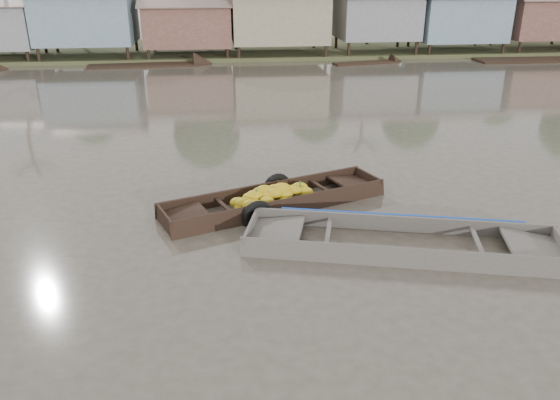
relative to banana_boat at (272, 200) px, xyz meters
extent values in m
plane|color=#484137|center=(0.73, -2.81, -0.18)|extent=(120.00, 120.00, 0.00)
cube|color=#384723|center=(0.73, 30.19, -0.18)|extent=(120.00, 12.00, 0.50)
cube|color=slate|center=(-9.77, 26.69, 2.52)|extent=(6.20, 5.20, 3.20)
cube|color=brown|center=(-3.07, 26.69, 2.02)|extent=(5.80, 4.60, 2.70)
cube|color=gray|center=(3.23, 26.69, 2.47)|extent=(6.50, 5.30, 3.30)
cube|color=slate|center=(10.23, 26.69, 2.42)|extent=(5.40, 4.70, 2.90)
cube|color=slate|center=(16.23, 26.69, 2.32)|extent=(6.00, 5.00, 3.10)
cube|color=brown|center=(22.73, 26.69, 2.27)|extent=(5.70, 4.90, 2.80)
cylinder|color=#473323|center=(-11.27, 31.19, 2.27)|extent=(0.28, 0.28, 4.90)
cylinder|color=#473323|center=(-2.27, 30.19, 2.97)|extent=(0.28, 0.28, 6.30)
cylinder|color=#473323|center=(6.73, 31.19, 2.44)|extent=(0.28, 0.28, 5.25)
cylinder|color=#473323|center=(14.73, 30.19, 2.62)|extent=(0.28, 0.28, 5.60)
cylinder|color=#473323|center=(22.73, 31.19, 2.09)|extent=(0.28, 0.28, 4.55)
cube|color=black|center=(0.08, 0.04, -0.26)|extent=(5.93, 3.15, 0.08)
cube|color=black|center=(-0.15, 0.64, -0.03)|extent=(5.70, 2.28, 0.56)
cube|color=black|center=(0.31, -0.56, -0.03)|extent=(5.70, 2.28, 0.56)
cube|color=black|center=(2.85, 1.09, -0.03)|extent=(0.52, 1.25, 0.53)
cube|color=black|center=(2.36, 0.90, 0.04)|extent=(1.36, 1.42, 0.20)
cube|color=black|center=(-2.68, -1.00, -0.03)|extent=(0.52, 1.25, 0.53)
cube|color=black|center=(-2.20, -0.82, 0.04)|extent=(1.36, 1.42, 0.20)
cube|color=black|center=(-1.24, -0.46, 0.09)|extent=(0.54, 1.21, 0.05)
cube|color=black|center=(1.40, 0.54, 0.09)|extent=(0.54, 1.21, 0.05)
ellipsoid|color=gold|center=(-0.49, -0.41, 0.08)|extent=(0.51, 0.43, 0.26)
ellipsoid|color=gold|center=(-0.17, -0.36, 0.15)|extent=(0.44, 0.37, 0.23)
ellipsoid|color=gold|center=(0.80, 0.56, 0.10)|extent=(0.56, 0.47, 0.29)
ellipsoid|color=gold|center=(0.60, 0.05, 0.22)|extent=(0.45, 0.38, 0.23)
ellipsoid|color=gold|center=(0.46, 0.12, 0.20)|extent=(0.52, 0.44, 0.27)
ellipsoid|color=gold|center=(0.21, 0.48, 0.08)|extent=(0.49, 0.42, 0.26)
ellipsoid|color=gold|center=(0.08, 0.14, 0.27)|extent=(0.44, 0.37, 0.23)
ellipsoid|color=gold|center=(-0.83, -0.36, -0.01)|extent=(0.44, 0.37, 0.23)
ellipsoid|color=gold|center=(-0.02, 0.15, 0.19)|extent=(0.54, 0.46, 0.28)
ellipsoid|color=gold|center=(-0.20, 0.08, 0.17)|extent=(0.50, 0.43, 0.26)
ellipsoid|color=gold|center=(-0.31, 0.23, 0.16)|extent=(0.45, 0.38, 0.24)
ellipsoid|color=gold|center=(0.19, -0.03, 0.20)|extent=(0.51, 0.43, 0.27)
ellipsoid|color=gold|center=(-0.52, -0.52, 0.03)|extent=(0.56, 0.48, 0.29)
ellipsoid|color=gold|center=(-0.11, -0.12, 0.20)|extent=(0.53, 0.45, 0.28)
ellipsoid|color=gold|center=(-0.45, -0.10, 0.19)|extent=(0.57, 0.48, 0.30)
ellipsoid|color=gold|center=(0.33, -0.07, 0.15)|extent=(0.50, 0.42, 0.26)
ellipsoid|color=gold|center=(-0.16, 0.23, 0.12)|extent=(0.46, 0.39, 0.24)
ellipsoid|color=gold|center=(-0.20, -0.01, 0.29)|extent=(0.54, 0.46, 0.28)
ellipsoid|color=gold|center=(-0.16, 0.17, 0.16)|extent=(0.51, 0.43, 0.26)
ellipsoid|color=gold|center=(-0.74, -0.32, 0.08)|extent=(0.57, 0.49, 0.30)
ellipsoid|color=gold|center=(0.62, 0.56, 0.05)|extent=(0.50, 0.42, 0.26)
ellipsoid|color=gold|center=(0.05, -0.15, 0.26)|extent=(0.54, 0.46, 0.28)
ellipsoid|color=gold|center=(0.23, 0.53, 0.07)|extent=(0.47, 0.40, 0.25)
ellipsoid|color=gold|center=(-0.59, -0.43, 0.07)|extent=(0.57, 0.48, 0.30)
ellipsoid|color=gold|center=(-0.47, -0.50, 0.01)|extent=(0.55, 0.47, 0.29)
ellipsoid|color=gold|center=(0.25, 0.07, 0.29)|extent=(0.58, 0.49, 0.30)
ellipsoid|color=gold|center=(0.89, 0.18, 0.12)|extent=(0.52, 0.45, 0.27)
ellipsoid|color=gold|center=(1.17, 0.06, 0.01)|extent=(0.47, 0.40, 0.25)
ellipsoid|color=gold|center=(-0.89, -0.18, 0.06)|extent=(0.52, 0.44, 0.27)
ellipsoid|color=gold|center=(0.30, -0.26, 0.04)|extent=(0.46, 0.39, 0.24)
ellipsoid|color=gold|center=(-0.67, -0.62, -0.03)|extent=(0.45, 0.38, 0.24)
ellipsoid|color=gold|center=(-0.58, -0.14, 0.17)|extent=(0.49, 0.41, 0.25)
cylinder|color=#3F6626|center=(-0.42, -0.15, 0.28)|extent=(0.04, 0.04, 0.19)
cylinder|color=#3F6626|center=(0.28, 0.12, 0.28)|extent=(0.04, 0.04, 0.19)
cylinder|color=#3F6626|center=(0.78, 0.31, 0.28)|extent=(0.04, 0.04, 0.19)
torus|color=black|center=(0.22, 0.87, 0.00)|extent=(0.85, 0.48, 0.84)
torus|color=black|center=(-0.46, -0.94, 0.00)|extent=(0.83, 0.47, 0.82)
cube|color=#48433D|center=(2.61, -2.63, -0.26)|extent=(6.94, 3.15, 0.08)
cube|color=#48433D|center=(2.82, -1.83, -0.03)|extent=(6.75, 1.93, 0.56)
cube|color=#48433D|center=(2.40, -3.44, -0.03)|extent=(6.75, 1.93, 0.56)
cube|color=#48433D|center=(5.32, -3.35, 0.04)|extent=(1.51, 1.71, 0.22)
cube|color=#48433D|center=(-0.68, -1.77, -0.03)|extent=(0.49, 1.65, 0.53)
cube|color=#48433D|center=(-0.10, -1.92, 0.04)|extent=(1.51, 1.71, 0.22)
cube|color=#48433D|center=(1.04, -2.22, 0.08)|extent=(0.51, 1.60, 0.05)
cube|color=#48433D|center=(4.18, -3.05, 0.08)|extent=(0.51, 1.60, 0.05)
cube|color=#665E54|center=(2.61, -2.63, -0.23)|extent=(5.34, 2.61, 0.02)
cube|color=#1140AD|center=(2.84, -1.78, 0.18)|extent=(5.45, 1.51, 0.14)
torus|color=olive|center=(5.22, -3.61, -0.20)|extent=(0.39, 0.39, 0.06)
torus|color=olive|center=(5.22, -3.61, -0.17)|extent=(0.31, 0.31, 0.06)
cube|color=black|center=(21.21, 22.49, -0.23)|extent=(9.94, 2.39, 0.35)
cube|color=black|center=(8.48, 22.64, -0.23)|extent=(4.39, 1.82, 0.35)
cube|color=black|center=(-5.89, 23.32, -0.23)|extent=(7.01, 2.01, 0.35)
camera|label=1|loc=(-1.31, -13.02, 5.55)|focal=35.00mm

